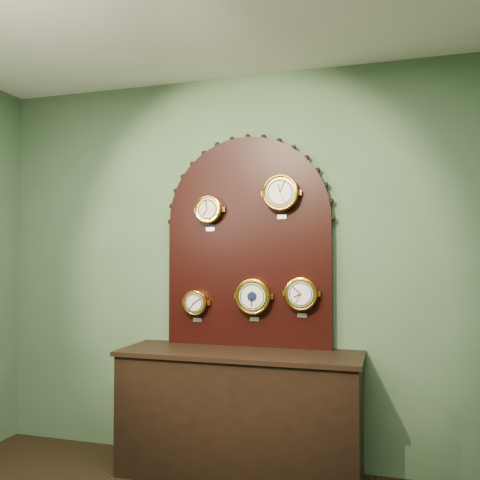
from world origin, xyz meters
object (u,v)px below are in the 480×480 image
(barometer, at_px, (253,296))
(display_board, at_px, (248,234))
(hygrometer, at_px, (196,303))
(arabic_clock, at_px, (281,193))
(tide_clock, at_px, (301,294))
(roman_clock, at_px, (209,210))
(shop_counter, at_px, (239,416))

(barometer, bearing_deg, display_board, 130.65)
(hygrometer, bearing_deg, arabic_clock, -0.18)
(display_board, relative_size, tide_clock, 5.48)
(display_board, bearing_deg, roman_clock, -166.45)
(barometer, relative_size, tide_clock, 1.09)
(display_board, relative_size, hygrometer, 6.57)
(shop_counter, relative_size, tide_clock, 5.73)
(display_board, distance_m, barometer, 0.45)
(tide_clock, bearing_deg, roman_clock, 179.94)
(arabic_clock, bearing_deg, roman_clock, 179.85)
(shop_counter, distance_m, barometer, 0.80)
(roman_clock, distance_m, hygrometer, 0.68)
(display_board, xyz_separation_m, barometer, (0.06, -0.07, -0.44))
(arabic_clock, bearing_deg, hygrometer, 179.82)
(display_board, bearing_deg, shop_counter, -90.00)
(barometer, distance_m, tide_clock, 0.34)
(roman_clock, xyz_separation_m, tide_clock, (0.67, -0.00, -0.59))
(arabic_clock, bearing_deg, display_board, 165.33)
(display_board, bearing_deg, hygrometer, -170.09)
(barometer, bearing_deg, arabic_clock, 0.01)
(shop_counter, relative_size, barometer, 5.28)
(display_board, xyz_separation_m, roman_clock, (-0.27, -0.07, 0.18))
(roman_clock, relative_size, arabic_clock, 0.83)
(tide_clock, bearing_deg, hygrometer, 179.90)
(barometer, bearing_deg, hygrometer, 179.74)
(roman_clock, distance_m, barometer, 0.70)
(hygrometer, xyz_separation_m, tide_clock, (0.77, -0.00, 0.08))
(roman_clock, bearing_deg, shop_counter, -29.37)
(shop_counter, relative_size, hygrometer, 6.87)
(roman_clock, relative_size, tide_clock, 0.91)
(hygrometer, bearing_deg, roman_clock, -0.34)
(shop_counter, xyz_separation_m, roman_clock, (-0.27, 0.15, 1.41))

